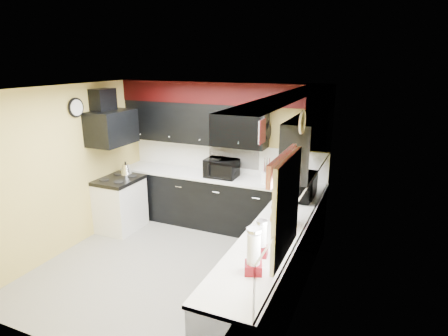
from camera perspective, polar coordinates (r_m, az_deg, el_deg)
name	(u,v)px	position (r m, az deg, el deg)	size (l,w,h in m)	color
ground	(175,267)	(5.56, -7.55, -14.76)	(3.60, 3.60, 0.00)	gray
wall_back	(225,154)	(6.57, 0.09, 2.15)	(3.60, 0.06, 2.50)	#E0C666
wall_right	(306,204)	(4.41, 12.42, -5.42)	(0.06, 3.60, 2.50)	#E0C666
wall_left	(69,169)	(6.14, -22.59, -0.14)	(0.06, 3.60, 2.50)	#E0C666
ceiling	(167,89)	(4.78, -8.67, 11.87)	(3.60, 3.60, 0.06)	white
cab_back	(218,202)	(6.55, -0.96, -5.24)	(3.60, 0.60, 0.90)	black
cab_right	(271,273)	(4.57, 7.19, -15.60)	(0.60, 3.00, 0.90)	black
counter_back	(218,177)	(6.39, -0.98, -1.32)	(3.62, 0.64, 0.04)	white
counter_right	(273,237)	(4.34, 7.41, -10.32)	(0.64, 3.02, 0.04)	white
splash_back	(224,157)	(6.57, 0.06, 1.62)	(3.60, 0.02, 0.50)	white
splash_right	(305,209)	(4.44, 12.25, -6.12)	(0.02, 3.60, 0.50)	white
upper_back	(194,123)	(6.52, -4.59, 6.92)	(2.60, 0.35, 0.70)	black
upper_right	(309,141)	(5.14, 12.89, 4.04)	(0.35, 1.80, 0.70)	black
soffit_back	(220,93)	(6.23, -0.57, 11.41)	(3.60, 0.36, 0.35)	black
soffit_right	(292,112)	(4.01, 10.30, 8.45)	(0.36, 3.24, 0.35)	black
stove	(121,205)	(6.72, -15.47, -5.50)	(0.60, 0.75, 0.86)	white
cooktop	(119,180)	(6.56, -15.77, -1.76)	(0.62, 0.77, 0.06)	black
hood	(112,128)	(6.39, -16.74, 5.92)	(0.50, 0.78, 0.55)	black
hood_duct	(103,101)	(6.41, -17.95, 9.66)	(0.24, 0.40, 0.40)	black
window	(287,207)	(3.49, 9.52, -5.90)	(0.03, 0.86, 0.96)	white
valance	(283,164)	(3.37, 8.93, 0.54)	(0.04, 0.88, 0.20)	red
pan_top	(267,116)	(5.91, 6.50, 7.88)	(0.03, 0.22, 0.40)	black
pan_mid	(264,133)	(5.83, 6.04, 5.29)	(0.03, 0.28, 0.46)	black
pan_low	(268,132)	(6.08, 6.78, 5.43)	(0.03, 0.24, 0.42)	black
cut_board	(262,131)	(5.71, 5.79, 5.56)	(0.03, 0.26, 0.35)	white
baskets	(283,205)	(4.54, 9.02, -5.56)	(0.27, 0.27, 0.50)	brown
clock	(76,108)	(6.12, -21.63, 8.55)	(0.03, 0.30, 0.30)	black
deco_plate	(302,122)	(3.82, 11.84, 6.86)	(0.03, 0.24, 0.24)	white
toaster_oven	(221,168)	(6.27, -0.43, -0.02)	(0.53, 0.44, 0.31)	black
microwave	(299,186)	(5.45, 11.42, -2.69)	(0.62, 0.42, 0.34)	black
utensil_crock	(267,178)	(6.02, 6.50, -1.46)	(0.17, 0.17, 0.18)	white
knife_block	(281,177)	(6.03, 8.69, -1.38)	(0.09, 0.13, 0.20)	black
kettle	(126,169)	(6.73, -14.73, -0.17)	(0.20, 0.20, 0.18)	#B7B7BC
dispenser_a	(262,240)	(3.82, 5.74, -10.87)	(0.13, 0.13, 0.35)	maroon
dispenser_b	(254,252)	(3.51, 4.54, -12.61)	(0.16, 0.16, 0.44)	maroon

